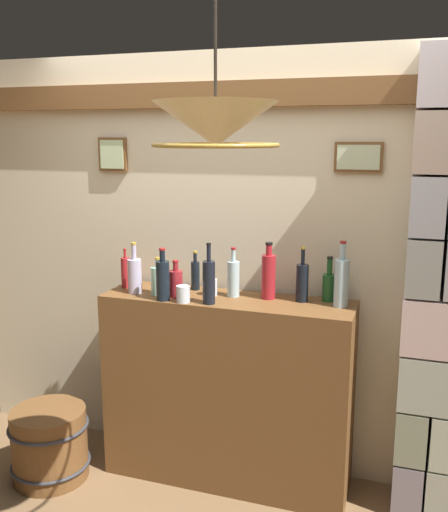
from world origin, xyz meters
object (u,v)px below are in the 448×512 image
at_px(glass_tumbler_shot, 183,294).
at_px(liquor_bottle_vermouth, 126,272).
at_px(liquor_bottle_vodka, 269,275).
at_px(wooden_barrel, 50,444).
at_px(glass_tumbler_rocks, 172,281).
at_px(glass_tumbler_highball, 212,287).
at_px(pendant_lamp, 216,126).
at_px(liquor_bottle_rye, 158,280).
at_px(liquor_bottle_sherry, 163,279).
at_px(liquor_bottle_scotch, 329,285).
at_px(liquor_bottle_tequila, 135,275).
at_px(liquor_bottle_mezcal, 302,282).
at_px(liquor_bottle_gin, 176,283).
at_px(liquor_bottle_rum, 233,278).
at_px(liquor_bottle_amaro, 209,281).
at_px(liquor_bottle_brandy, 195,274).
at_px(liquor_bottle_bourbon, 341,282).

bearing_deg(glass_tumbler_shot, liquor_bottle_vermouth, 158.21).
relative_size(liquor_bottle_vodka, wooden_barrel, 0.68).
bearing_deg(liquor_bottle_vodka, glass_tumbler_rocks, 179.94).
xyz_separation_m(glass_tumbler_highball, pendant_lamp, (0.36, -0.95, 0.87)).
distance_m(liquor_bottle_rye, liquor_bottle_sherry, 0.13).
height_order(liquor_bottle_scotch, liquor_bottle_rye, liquor_bottle_scotch).
bearing_deg(pendant_lamp, liquor_bottle_tequila, 132.89).
xyz_separation_m(liquor_bottle_mezcal, liquor_bottle_gin, (-0.69, -0.13, -0.03)).
distance_m(glass_tumbler_highball, wooden_barrel, 1.34).
xyz_separation_m(liquor_bottle_rum, pendant_lamp, (0.24, -0.97, 0.81)).
bearing_deg(wooden_barrel, liquor_bottle_amaro, 12.38).
bearing_deg(liquor_bottle_gin, wooden_barrel, -159.09).
relative_size(liquor_bottle_vermouth, liquor_bottle_brandy, 1.02).
distance_m(liquor_bottle_rye, glass_tumbler_shot, 0.23).
bearing_deg(glass_tumbler_rocks, liquor_bottle_sherry, -78.23).
bearing_deg(liquor_bottle_bourbon, glass_tumbler_highball, -178.67).
bearing_deg(liquor_bottle_rum, liquor_bottle_tequila, -168.75).
xyz_separation_m(liquor_bottle_tequila, liquor_bottle_mezcal, (0.94, 0.14, 0.00)).
bearing_deg(liquor_bottle_scotch, glass_tumbler_shot, -159.49).
bearing_deg(wooden_barrel, liquor_bottle_mezcal, 16.21).
bearing_deg(liquor_bottle_tequila, liquor_bottle_vermouth, 140.13).
bearing_deg(wooden_barrel, liquor_bottle_vodka, 18.45).
xyz_separation_m(liquor_bottle_gin, wooden_barrel, (-0.71, -0.27, -0.97)).
distance_m(liquor_bottle_vodka, liquor_bottle_brandy, 0.46).
relative_size(liquor_bottle_rye, liquor_bottle_rum, 0.77).
bearing_deg(liquor_bottle_tequila, liquor_bottle_bourbon, 5.26).
distance_m(liquor_bottle_rum, liquor_bottle_brandy, 0.26).
distance_m(liquor_bottle_mezcal, glass_tumbler_rocks, 0.77).
height_order(liquor_bottle_rye, liquor_bottle_gin, liquor_bottle_rye).
bearing_deg(liquor_bottle_amaro, liquor_bottle_sherry, -176.12).
xyz_separation_m(liquor_bottle_rye, liquor_bottle_amaro, (0.34, -0.08, 0.04)).
distance_m(liquor_bottle_scotch, pendant_lamp, 1.37).
bearing_deg(liquor_bottle_vermouth, glass_tumbler_highball, 0.05).
bearing_deg(liquor_bottle_sherry, liquor_bottle_vodka, 21.88).
bearing_deg(liquor_bottle_scotch, liquor_bottle_bourbon, -47.85).
xyz_separation_m(liquor_bottle_vermouth, liquor_bottle_brandy, (0.41, 0.09, -0.00)).
xyz_separation_m(liquor_bottle_vodka, wooden_barrel, (-1.21, -0.40, -1.02)).
bearing_deg(liquor_bottle_vodka, wooden_barrel, -161.55).
bearing_deg(wooden_barrel, glass_tumbler_shot, 13.03).
relative_size(liquor_bottle_rye, liquor_bottle_vermouth, 0.91).
bearing_deg(liquor_bottle_sherry, wooden_barrel, -164.42).
bearing_deg(glass_tumbler_shot, glass_tumbler_highball, 60.53).
height_order(liquor_bottle_sherry, liquor_bottle_brandy, liquor_bottle_sherry).
xyz_separation_m(liquor_bottle_scotch, pendant_lamp, (-0.28, -1.05, 0.83)).
bearing_deg(liquor_bottle_vodka, liquor_bottle_amaro, -144.40).
xyz_separation_m(liquor_bottle_scotch, liquor_bottle_bourbon, (0.08, -0.08, 0.05)).
height_order(liquor_bottle_brandy, glass_tumbler_shot, liquor_bottle_brandy).
bearing_deg(liquor_bottle_amaro, glass_tumbler_shot, -171.31).
xyz_separation_m(liquor_bottle_rye, liquor_bottle_mezcal, (0.80, 0.12, 0.03)).
bearing_deg(liquor_bottle_vermouth, liquor_bottle_scotch, 4.87).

